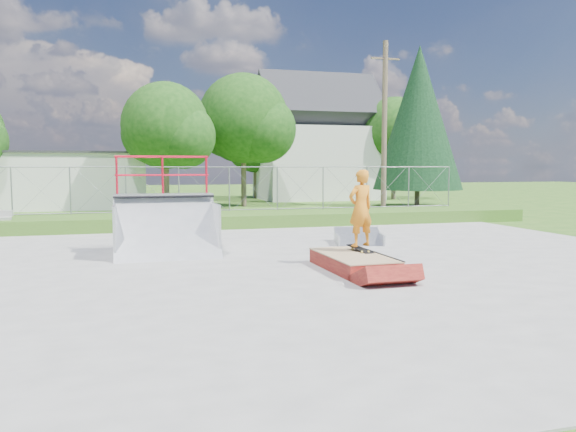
# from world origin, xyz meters

# --- Properties ---
(ground) EXTENTS (120.00, 120.00, 0.00)m
(ground) POSITION_xyz_m (0.00, 0.00, 0.00)
(ground) COLOR #2D5D1A
(ground) RESTS_ON ground
(concrete_pad) EXTENTS (20.00, 16.00, 0.04)m
(concrete_pad) POSITION_xyz_m (0.00, 0.00, 0.02)
(concrete_pad) COLOR gray
(concrete_pad) RESTS_ON ground
(grass_berm) EXTENTS (24.00, 3.00, 0.50)m
(grass_berm) POSITION_xyz_m (0.00, 9.50, 0.25)
(grass_berm) COLOR #2D5D1A
(grass_berm) RESTS_ON ground
(grind_box) EXTENTS (1.24, 2.49, 0.37)m
(grind_box) POSITION_xyz_m (0.82, -0.51, 0.18)
(grind_box) COLOR maroon
(grind_box) RESTS_ON concrete_pad
(quarter_pipe) EXTENTS (2.59, 2.20, 2.58)m
(quarter_pipe) POSITION_xyz_m (-3.00, 2.72, 1.29)
(quarter_pipe) COLOR #AEB1B6
(quarter_pipe) RESTS_ON concrete_pad
(flat_bank_ramp) EXTENTS (1.67, 1.73, 0.41)m
(flat_bank_ramp) POSITION_xyz_m (2.62, 3.40, 0.21)
(flat_bank_ramp) COLOR #AEB1B6
(flat_bank_ramp) RESTS_ON concrete_pad
(skateboard) EXTENTS (0.39, 0.82, 0.13)m
(skateboard) POSITION_xyz_m (1.15, -0.12, 0.41)
(skateboard) COLOR black
(skateboard) RESTS_ON grind_box
(skater) EXTENTS (0.72, 0.56, 1.74)m
(skater) POSITION_xyz_m (1.15, -0.12, 1.28)
(skater) COLOR orange
(skater) RESTS_ON grind_box
(chain_link_fence) EXTENTS (20.00, 0.06, 1.80)m
(chain_link_fence) POSITION_xyz_m (0.00, 10.50, 1.40)
(chain_link_fence) COLOR gray
(chain_link_fence) RESTS_ON grass_berm
(utility_building_flat) EXTENTS (10.00, 6.00, 3.00)m
(utility_building_flat) POSITION_xyz_m (-8.00, 22.00, 1.50)
(utility_building_flat) COLOR silver
(utility_building_flat) RESTS_ON ground
(gable_house) EXTENTS (8.40, 6.08, 8.94)m
(gable_house) POSITION_xyz_m (9.00, 26.00, 3.84)
(gable_house) COLOR silver
(gable_house) RESTS_ON ground
(utility_pole) EXTENTS (0.24, 0.24, 8.00)m
(utility_pole) POSITION_xyz_m (7.50, 12.00, 4.00)
(utility_pole) COLOR brown
(utility_pole) RESTS_ON ground
(tree_left_near) EXTENTS (4.76, 4.48, 6.65)m
(tree_left_near) POSITION_xyz_m (-1.75, 17.83, 4.24)
(tree_left_near) COLOR brown
(tree_left_near) RESTS_ON ground
(tree_center) EXTENTS (5.44, 5.12, 7.60)m
(tree_center) POSITION_xyz_m (2.78, 19.81, 4.85)
(tree_center) COLOR brown
(tree_center) RESTS_ON ground
(tree_right_far) EXTENTS (5.10, 4.80, 7.12)m
(tree_right_far) POSITION_xyz_m (14.27, 23.82, 4.54)
(tree_right_far) COLOR brown
(tree_right_far) RESTS_ON ground
(tree_back_mid) EXTENTS (4.08, 3.84, 5.70)m
(tree_back_mid) POSITION_xyz_m (5.21, 27.86, 3.63)
(tree_back_mid) COLOR brown
(tree_back_mid) RESTS_ON ground
(conifer_tree) EXTENTS (5.04, 5.04, 9.10)m
(conifer_tree) POSITION_xyz_m (12.00, 17.00, 5.05)
(conifer_tree) COLOR brown
(conifer_tree) RESTS_ON ground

